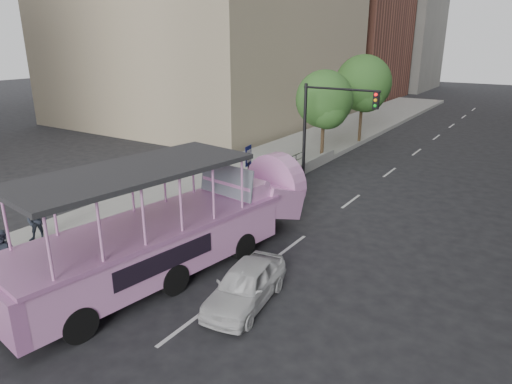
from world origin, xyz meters
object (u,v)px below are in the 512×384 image
Objects in this scene: car at (245,285)px; traffic_signal at (325,117)px; street_tree_far at (364,86)px; pedestrian_far at (3,254)px; duck_boat at (179,228)px; parking_sign at (248,168)px; street_tree_near at (325,102)px; pedestrian_mid at (37,221)px.

traffic_signal is at bearing 96.77° from car.
street_tree_far reaches higher than traffic_signal.
pedestrian_far is 25.65m from street_tree_far.
duck_boat is 21.60m from street_tree_far.
car is at bearing -77.61° from street_tree_far.
duck_boat reaches higher than parking_sign.
parking_sign is (-4.64, 7.08, 1.16)m from car.
parking_sign is 0.50× the size of street_tree_near.
traffic_signal is (3.42, 15.94, 2.38)m from pedestrian_far.
street_tree_far is at bearing 93.89° from car.
pedestrian_far is at bearing -162.90° from car.
traffic_signal is 0.81× the size of street_tree_far.
traffic_signal is (-3.45, 12.65, 2.89)m from car.
parking_sign is 15.21m from street_tree_far.
car is 1.26× the size of parking_sign.
duck_boat is 1.83× the size of street_tree_far.
pedestrian_mid is at bearing -101.63° from street_tree_near.
car is (3.19, -0.73, -0.80)m from duck_boat.
pedestrian_far is at bearing -132.48° from duck_boat.
duck_boat is 6.52m from parking_sign.
parking_sign is 5.95m from traffic_signal.
car is 13.42m from traffic_signal.
car is 0.63× the size of street_tree_near.
street_tree_near reaches higher than pedestrian_mid.
car is 0.56× the size of street_tree_far.
traffic_signal reaches higher than car.
pedestrian_mid is at bearing -115.78° from parking_sign.
street_tree_far reaches higher than duck_boat.
street_tree_far reaches higher than pedestrian_far.
duck_boat is at bearing -21.53° from pedestrian_far.
pedestrian_mid is at bearing 58.50° from pedestrian_far.
car is 7.63m from pedestrian_far.
traffic_signal reaches higher than parking_sign.
pedestrian_far is 10.63m from parking_sign.
street_tree_near is at bearing -91.91° from street_tree_far.
pedestrian_mid is 17.72m from street_tree_near.
street_tree_near reaches higher than traffic_signal.
parking_sign is (-1.45, 6.35, 0.36)m from duck_boat.
car is at bearing -12.94° from duck_boat.
car is 17.15m from street_tree_near.
duck_boat is at bearing 158.56° from car.
traffic_signal reaches higher than pedestrian_mid.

